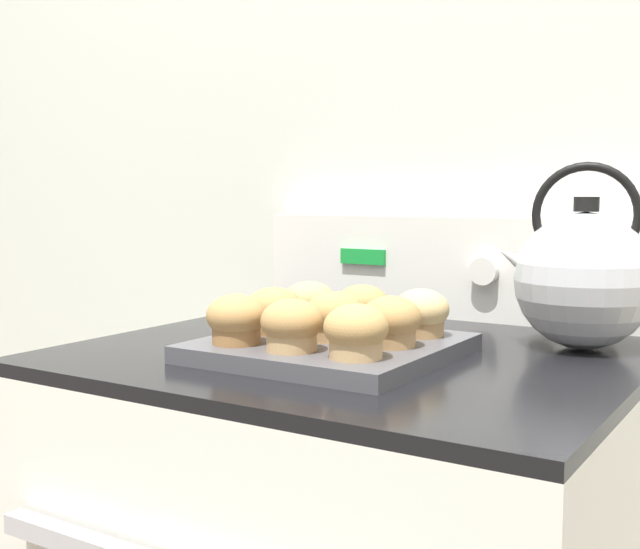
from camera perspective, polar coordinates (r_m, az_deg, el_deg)
The scene contains 13 objects.
wall_back at distance 1.42m, azimuth 10.52°, elevation 8.66°, with size 8.00×0.05×2.40m.
control_panel at distance 1.38m, azimuth 9.64°, elevation 0.50°, with size 0.72×0.07×0.17m.
muffin_pan at distance 1.04m, azimuth 0.75°, elevation -5.24°, with size 0.30×0.30×0.02m.
muffin_r0_c0 at distance 1.01m, azimuth -5.98°, elevation -3.22°, with size 0.08×0.08×0.06m.
muffin_r0_c1 at distance 0.96m, azimuth -2.03°, elevation -3.67°, with size 0.08×0.08×0.06m.
muffin_r0_c2 at distance 0.92m, azimuth 2.57°, elevation -4.11°, with size 0.08×0.08×0.06m.
muffin_r1_c0 at distance 1.08m, azimuth -3.29°, elevation -2.62°, with size 0.08×0.08×0.06m.
muffin_r1_c1 at distance 1.03m, azimuth 0.85°, elevation -3.01°, with size 0.08×0.08×0.06m.
muffin_r1_c2 at distance 0.99m, azimuth 5.06°, elevation -3.39°, with size 0.08×0.08×0.06m.
muffin_r2_c0 at distance 1.15m, azimuth -0.78°, elevation -2.10°, with size 0.08×0.08×0.06m.
muffin_r2_c1 at distance 1.11m, azimuth 3.01°, elevation -2.40°, with size 0.08×0.08×0.06m.
muffin_r2_c2 at distance 1.07m, azimuth 7.19°, elevation -2.76°, with size 0.08×0.08×0.06m.
tea_kettle at distance 1.14m, azimuth 18.20°, elevation -0.22°, with size 0.22×0.19×0.25m.
Camera 1 is at (0.53, -0.60, 1.12)m, focal length 45.00 mm.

